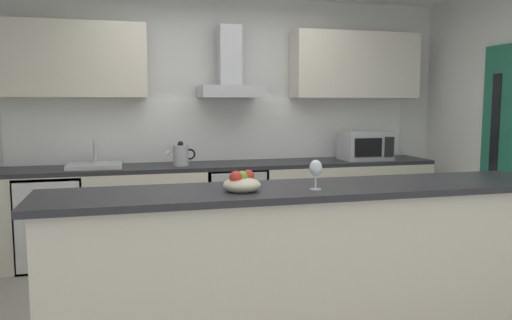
# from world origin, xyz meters

# --- Properties ---
(ground) EXTENTS (5.97, 4.50, 0.02)m
(ground) POSITION_xyz_m (0.00, 0.00, -0.01)
(ground) COLOR gray
(wall_back) EXTENTS (5.97, 0.12, 2.60)m
(wall_back) POSITION_xyz_m (0.00, 1.81, 1.30)
(wall_back) COLOR silver
(wall_back) RESTS_ON ground
(backsplash_tile) EXTENTS (4.23, 0.02, 0.66)m
(backsplash_tile) POSITION_xyz_m (0.00, 1.74, 1.23)
(backsplash_tile) COLOR white
(counter_back) EXTENTS (4.38, 0.60, 0.90)m
(counter_back) POSITION_xyz_m (0.00, 1.43, 0.45)
(counter_back) COLOR beige
(counter_back) RESTS_ON ground
(counter_island) EXTENTS (3.26, 0.64, 1.00)m
(counter_island) POSITION_xyz_m (0.11, -0.66, 0.51)
(counter_island) COLOR beige
(counter_island) RESTS_ON ground
(upper_cabinets) EXTENTS (4.32, 0.32, 0.70)m
(upper_cabinets) POSITION_xyz_m (-0.00, 1.58, 1.91)
(upper_cabinets) COLOR beige
(oven) EXTENTS (0.60, 0.62, 0.80)m
(oven) POSITION_xyz_m (0.06, 1.40, 0.46)
(oven) COLOR slate
(oven) RESTS_ON ground
(refrigerator) EXTENTS (0.58, 0.60, 0.85)m
(refrigerator) POSITION_xyz_m (-1.66, 1.40, 0.43)
(refrigerator) COLOR white
(refrigerator) RESTS_ON ground
(microwave) EXTENTS (0.50, 0.38, 0.30)m
(microwave) POSITION_xyz_m (1.50, 1.37, 1.05)
(microwave) COLOR #B7BABC
(microwave) RESTS_ON counter_back
(sink) EXTENTS (0.50, 0.40, 0.26)m
(sink) POSITION_xyz_m (-1.27, 1.41, 0.93)
(sink) COLOR silver
(sink) RESTS_ON counter_back
(kettle) EXTENTS (0.29, 0.15, 0.24)m
(kettle) POSITION_xyz_m (-0.46, 1.37, 1.01)
(kettle) COLOR #B7BABC
(kettle) RESTS_ON counter_back
(range_hood) EXTENTS (0.62, 0.45, 0.72)m
(range_hood) POSITION_xyz_m (0.06, 1.53, 1.79)
(range_hood) COLOR #B7BABC
(wine_glass) EXTENTS (0.08, 0.08, 0.18)m
(wine_glass) POSITION_xyz_m (0.09, -0.78, 1.12)
(wine_glass) COLOR silver
(wine_glass) RESTS_ON counter_island
(fruit_bowl) EXTENTS (0.22, 0.22, 0.13)m
(fruit_bowl) POSITION_xyz_m (-0.34, -0.71, 1.05)
(fruit_bowl) COLOR beige
(fruit_bowl) RESTS_ON counter_island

